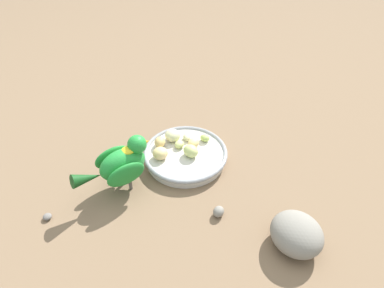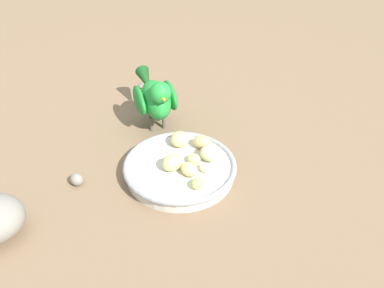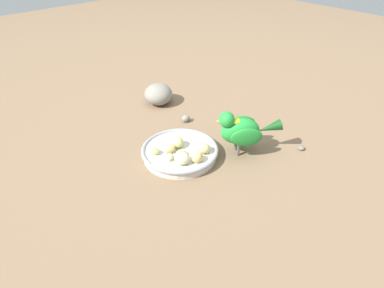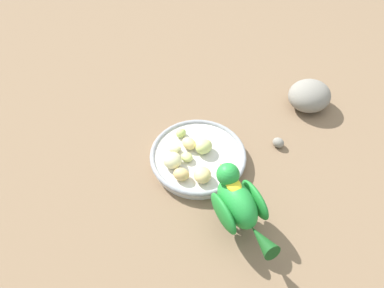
% 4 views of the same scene
% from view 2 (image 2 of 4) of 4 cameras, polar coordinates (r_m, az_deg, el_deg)
% --- Properties ---
extents(ground_plane, '(4.00, 4.00, 0.00)m').
position_cam_2_polar(ground_plane, '(0.86, -2.66, -3.37)').
color(ground_plane, '#7A6047').
extents(feeding_bowl, '(0.21, 0.21, 0.03)m').
position_cam_2_polar(feeding_bowl, '(0.84, -1.65, -3.25)').
color(feeding_bowl, beige).
rests_on(feeding_bowl, ground_plane).
extents(apple_piece_0, '(0.03, 0.04, 0.02)m').
position_cam_2_polar(apple_piece_0, '(0.81, -0.37, -3.21)').
color(apple_piece_0, '#E5C67F').
rests_on(apple_piece_0, feeding_bowl).
extents(apple_piece_1, '(0.04, 0.04, 0.03)m').
position_cam_2_polar(apple_piece_1, '(0.87, 1.25, 0.26)').
color(apple_piece_1, tan).
rests_on(apple_piece_1, feeding_bowl).
extents(apple_piece_2, '(0.05, 0.05, 0.03)m').
position_cam_2_polar(apple_piece_2, '(0.84, 2.34, -1.08)').
color(apple_piece_2, beige).
rests_on(apple_piece_2, feeding_bowl).
extents(apple_piece_3, '(0.05, 0.04, 0.03)m').
position_cam_2_polar(apple_piece_3, '(0.82, -2.51, -2.36)').
color(apple_piece_3, '#C6D17A').
rests_on(apple_piece_3, feeding_bowl).
extents(apple_piece_4, '(0.03, 0.03, 0.02)m').
position_cam_2_polar(apple_piece_4, '(0.82, 1.85, -3.00)').
color(apple_piece_4, beige).
rests_on(apple_piece_4, feeding_bowl).
extents(apple_piece_5, '(0.03, 0.02, 0.02)m').
position_cam_2_polar(apple_piece_5, '(0.79, 0.71, -4.99)').
color(apple_piece_5, '#B2CC66').
rests_on(apple_piece_5, feeding_bowl).
extents(apple_piece_6, '(0.05, 0.05, 0.03)m').
position_cam_2_polar(apple_piece_6, '(0.88, -1.53, 0.61)').
color(apple_piece_6, '#E5C67F').
rests_on(apple_piece_6, feeding_bowl).
extents(apple_piece_7, '(0.03, 0.03, 0.02)m').
position_cam_2_polar(apple_piece_7, '(0.84, 0.21, -1.87)').
color(apple_piece_7, '#C6D17A').
rests_on(apple_piece_7, feeding_bowl).
extents(parrot, '(0.13, 0.17, 0.13)m').
position_cam_2_polar(parrot, '(0.94, -4.64, 5.92)').
color(parrot, '#59544C').
rests_on(parrot, ground_plane).
extents(pebble_0, '(0.03, 0.03, 0.01)m').
position_cam_2_polar(pebble_0, '(1.13, -6.37, 7.28)').
color(pebble_0, slate).
rests_on(pebble_0, ground_plane).
extents(pebble_1, '(0.03, 0.03, 0.02)m').
position_cam_2_polar(pebble_1, '(0.85, -14.32, -4.33)').
color(pebble_1, gray).
rests_on(pebble_1, ground_plane).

